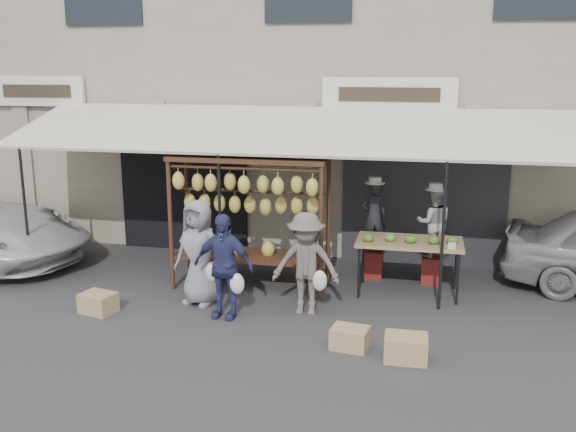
% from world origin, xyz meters
% --- Properties ---
extents(ground_plane, '(90.00, 90.00, 0.00)m').
position_xyz_m(ground_plane, '(0.00, 0.00, 0.00)').
color(ground_plane, '#2D2D30').
extents(shophouse, '(24.00, 6.15, 7.30)m').
position_xyz_m(shophouse, '(-0.00, 6.50, 3.65)').
color(shophouse, '#A09889').
rests_on(shophouse, ground_plane).
extents(awning, '(10.00, 2.35, 2.92)m').
position_xyz_m(awning, '(0.01, 2.28, 2.57)').
color(awning, beige).
rests_on(awning, ground_plane).
extents(banana_rack, '(2.60, 0.90, 2.24)m').
position_xyz_m(banana_rack, '(-0.61, 1.51, 1.57)').
color(banana_rack, black).
rests_on(banana_rack, ground_plane).
extents(produce_table, '(1.70, 0.90, 1.04)m').
position_xyz_m(produce_table, '(2.01, 1.74, 0.87)').
color(produce_table, '#A08557').
rests_on(produce_table, ground_plane).
extents(vendor_left, '(0.51, 0.40, 1.24)m').
position_xyz_m(vendor_left, '(1.37, 2.46, 1.11)').
color(vendor_left, black).
rests_on(vendor_left, stool_left).
extents(vendor_right, '(0.62, 0.51, 1.20)m').
position_xyz_m(vendor_right, '(2.39, 2.35, 1.08)').
color(vendor_right, '#A2A2A2').
rests_on(vendor_right, stool_right).
extents(customer_left, '(0.93, 0.73, 1.67)m').
position_xyz_m(customer_left, '(-1.18, 0.63, 0.83)').
color(customer_left, gray).
rests_on(customer_left, ground_plane).
extents(customer_mid, '(0.96, 0.48, 1.58)m').
position_xyz_m(customer_mid, '(-0.65, 0.20, 0.79)').
color(customer_mid, navy).
rests_on(customer_mid, ground_plane).
extents(customer_right, '(1.02, 0.60, 1.57)m').
position_xyz_m(customer_right, '(0.52, 0.57, 0.78)').
color(customer_right, '#645954').
rests_on(customer_right, ground_plane).
extents(stool_left, '(0.44, 0.44, 0.49)m').
position_xyz_m(stool_left, '(1.37, 2.46, 0.25)').
color(stool_left, maroon).
rests_on(stool_left, ground_plane).
extents(stool_right, '(0.40, 0.40, 0.48)m').
position_xyz_m(stool_right, '(2.39, 2.35, 0.24)').
color(stool_right, maroon).
rests_on(stool_right, ground_plane).
extents(crate_near_a, '(0.53, 0.43, 0.29)m').
position_xyz_m(crate_near_a, '(1.32, -0.51, 0.14)').
color(crate_near_a, tan).
rests_on(crate_near_a, ground_plane).
extents(crate_near_b, '(0.55, 0.42, 0.33)m').
position_xyz_m(crate_near_b, '(2.05, -0.71, 0.16)').
color(crate_near_b, tan).
rests_on(crate_near_b, ground_plane).
extents(crate_far, '(0.58, 0.50, 0.30)m').
position_xyz_m(crate_far, '(-2.58, -0.05, 0.15)').
color(crate_far, tan).
rests_on(crate_far, ground_plane).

